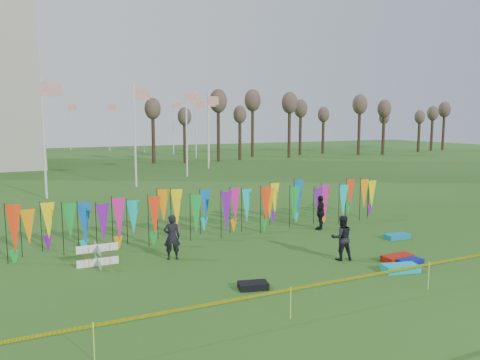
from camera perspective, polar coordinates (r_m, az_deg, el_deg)
name	(u,v)px	position (r m, az deg, el deg)	size (l,w,h in m)	color
ground	(300,278)	(16.31, 7.31, -11.74)	(160.00, 160.00, 0.00)	#204B15
banner_row	(227,208)	(21.79, -1.55, -3.48)	(18.64, 0.64, 2.09)	black
caution_tape_near	(345,281)	(13.89, 12.66, -11.91)	(26.00, 0.02, 0.90)	#DFDC04
tree_line	(321,113)	(69.80, 9.90, 8.03)	(53.92, 1.92, 7.84)	#3D301E
box_kite	(98,255)	(18.00, -16.96, -8.76)	(0.75, 0.75, 0.84)	red
person_left	(172,237)	(18.15, -8.30, -6.89)	(0.63, 0.46, 1.74)	black
person_mid	(342,238)	(18.32, 12.29, -6.88)	(0.84, 0.52, 1.72)	black
person_right	(320,213)	(23.05, 9.77, -3.93)	(0.98, 0.56, 1.67)	black
kite_bag_turquoise	(400,268)	(17.69, 18.98, -10.12)	(1.24, 0.62, 0.25)	#0DC1CF
kite_bag_blue	(410,262)	(18.64, 20.05, -9.36)	(0.93, 0.49, 0.20)	#091A9C
kite_bag_red	(398,258)	(18.92, 18.66, -8.99)	(1.24, 0.57, 0.23)	#B0180B
kite_bag_black	(253,286)	(15.17, 1.61, -12.74)	(0.93, 0.54, 0.21)	black
kite_bag_teal	(397,236)	(22.30, 18.63, -6.53)	(1.09, 0.52, 0.21)	#0D86BF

